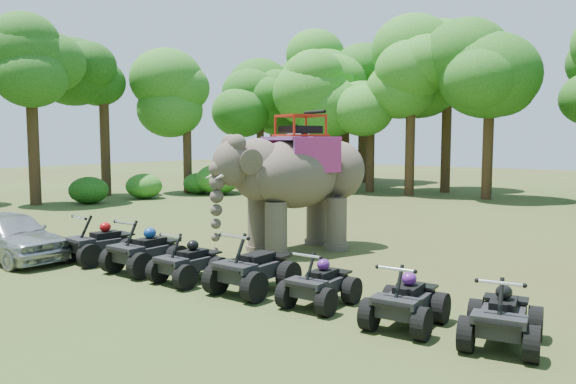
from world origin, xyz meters
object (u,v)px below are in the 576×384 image
at_px(atv_2, 188,257).
at_px(atv_4, 320,278).
at_px(atv_1, 145,245).
at_px(atv_0, 100,238).
at_px(atv_5, 406,294).
at_px(parked_car, 9,236).
at_px(atv_3, 253,261).
at_px(elephant, 297,181).
at_px(atv_6, 502,310).

distance_m(atv_2, atv_4, 3.58).
bearing_deg(atv_1, atv_0, 179.47).
distance_m(atv_1, atv_5, 7.19).
xyz_separation_m(parked_car, atv_2, (5.80, 1.22, -0.09)).
bearing_deg(atv_1, atv_5, 0.54).
relative_size(parked_car, atv_3, 2.19).
bearing_deg(atv_4, atv_1, -179.69).
bearing_deg(parked_car, atv_0, -57.32).
relative_size(atv_0, atv_2, 1.10).
height_order(atv_4, atv_5, atv_5).
xyz_separation_m(elephant, atv_4, (3.62, -4.45, -1.53)).
bearing_deg(atv_0, atv_5, 7.78).
height_order(parked_car, atv_4, parked_car).
xyz_separation_m(atv_2, atv_5, (5.53, 0.01, -0.00)).
xyz_separation_m(elephant, atv_3, (1.86, -4.44, -1.42)).
bearing_deg(atv_1, atv_4, 2.11).
bearing_deg(parked_car, atv_6, -83.88).
height_order(atv_3, atv_4, atv_3).
relative_size(elephant, atv_2, 3.08).
bearing_deg(atv_3, elephant, 114.00).
distance_m(parked_car, atv_6, 13.07).
bearing_deg(atv_0, atv_1, 6.94).
bearing_deg(atv_2, atv_4, 6.06).
bearing_deg(atv_4, atv_0, 179.60).
height_order(atv_0, atv_5, atv_0).
relative_size(parked_car, atv_6, 2.48).
xyz_separation_m(atv_1, atv_4, (5.24, 0.08, -0.10)).
relative_size(atv_3, atv_4, 1.18).
height_order(atv_0, atv_4, atv_0).
distance_m(elephant, atv_3, 5.02).
distance_m(parked_car, atv_2, 5.93).
height_order(atv_0, atv_3, atv_3).
relative_size(atv_1, atv_6, 1.13).
bearing_deg(atv_6, atv_0, 170.21).
xyz_separation_m(atv_2, atv_3, (1.82, 0.19, 0.08)).
height_order(parked_car, atv_6, parked_car).
bearing_deg(atv_2, elephant, 93.68).
relative_size(atv_1, atv_4, 1.18).
relative_size(atv_0, atv_1, 0.97).
relative_size(atv_5, atv_6, 0.99).
xyz_separation_m(parked_car, atv_1, (4.14, 1.32, -0.01)).
relative_size(elephant, atv_5, 3.09).
bearing_deg(atv_2, atv_5, 3.30).
height_order(parked_car, atv_3, parked_car).
relative_size(parked_car, atv_4, 2.59).
xyz_separation_m(atv_0, atv_6, (10.81, -0.12, -0.06)).
distance_m(atv_0, atv_3, 5.42).
height_order(atv_4, atv_6, atv_6).
bearing_deg(elephant, atv_6, -8.31).
relative_size(atv_4, atv_5, 0.97).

